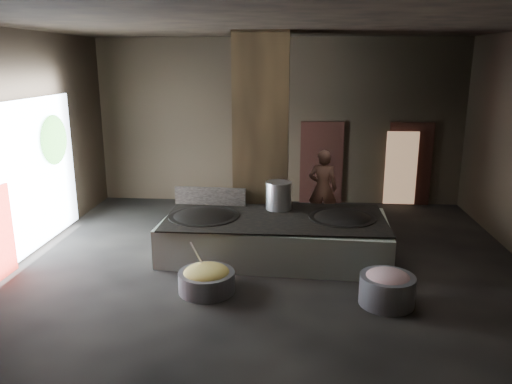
# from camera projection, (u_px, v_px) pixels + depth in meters

# --- Properties ---
(floor) EXTENTS (10.00, 9.00, 0.10)m
(floor) POSITION_uv_depth(u_px,v_px,m) (270.00, 265.00, 9.94)
(floor) COLOR black
(floor) RESTS_ON ground
(ceiling) EXTENTS (10.00, 9.00, 0.10)m
(ceiling) POSITION_uv_depth(u_px,v_px,m) (272.00, 22.00, 8.77)
(ceiling) COLOR black
(ceiling) RESTS_ON back_wall
(back_wall) EXTENTS (10.00, 0.10, 4.50)m
(back_wall) POSITION_uv_depth(u_px,v_px,m) (279.00, 122.00, 13.74)
(back_wall) COLOR black
(back_wall) RESTS_ON ground
(front_wall) EXTENTS (10.00, 0.10, 4.50)m
(front_wall) POSITION_uv_depth(u_px,v_px,m) (250.00, 230.00, 4.97)
(front_wall) COLOR black
(front_wall) RESTS_ON ground
(left_wall) EXTENTS (0.10, 9.00, 4.50)m
(left_wall) POSITION_uv_depth(u_px,v_px,m) (13.00, 147.00, 9.72)
(left_wall) COLOR black
(left_wall) RESTS_ON ground
(pillar) EXTENTS (1.20, 1.20, 4.50)m
(pillar) POSITION_uv_depth(u_px,v_px,m) (262.00, 136.00, 11.21)
(pillar) COLOR black
(pillar) RESTS_ON ground
(hearth_platform) EXTENTS (4.61, 2.41, 0.78)m
(hearth_platform) POSITION_uv_depth(u_px,v_px,m) (275.00, 237.00, 10.19)
(hearth_platform) COLOR silver
(hearth_platform) RESTS_ON ground
(platform_cap) EXTENTS (4.40, 2.11, 0.03)m
(platform_cap) POSITION_uv_depth(u_px,v_px,m) (275.00, 218.00, 10.09)
(platform_cap) COLOR black
(platform_cap) RESTS_ON hearth_platform
(wok_left) EXTENTS (1.42, 1.42, 0.39)m
(wok_left) POSITION_uv_depth(u_px,v_px,m) (204.00, 220.00, 10.16)
(wok_left) COLOR black
(wok_left) RESTS_ON hearth_platform
(wok_left_rim) EXTENTS (1.45, 1.45, 0.05)m
(wok_left_rim) POSITION_uv_depth(u_px,v_px,m) (204.00, 216.00, 10.14)
(wok_left_rim) COLOR black
(wok_left_rim) RESTS_ON hearth_platform
(wok_right) EXTENTS (1.32, 1.32, 0.37)m
(wok_right) POSITION_uv_depth(u_px,v_px,m) (342.00, 221.00, 10.05)
(wok_right) COLOR black
(wok_right) RESTS_ON hearth_platform
(wok_right_rim) EXTENTS (1.35, 1.35, 0.05)m
(wok_right_rim) POSITION_uv_depth(u_px,v_px,m) (342.00, 218.00, 10.03)
(wok_right_rim) COLOR black
(wok_right_rim) RESTS_ON hearth_platform
(stock_pot) EXTENTS (0.55, 0.55, 0.59)m
(stock_pot) POSITION_uv_depth(u_px,v_px,m) (279.00, 195.00, 10.53)
(stock_pot) COLOR silver
(stock_pot) RESTS_ON hearth_platform
(splash_guard) EXTENTS (1.56, 0.15, 0.39)m
(splash_guard) POSITION_uv_depth(u_px,v_px,m) (210.00, 196.00, 10.86)
(splash_guard) COLOR black
(splash_guard) RESTS_ON hearth_platform
(cook) EXTENTS (0.74, 0.53, 1.87)m
(cook) POSITION_uv_depth(u_px,v_px,m) (323.00, 188.00, 11.92)
(cook) COLOR #8E5C48
(cook) RESTS_ON ground
(veg_basin) EXTENTS (1.17, 1.17, 0.36)m
(veg_basin) POSITION_uv_depth(u_px,v_px,m) (207.00, 282.00, 8.64)
(veg_basin) COLOR slate
(veg_basin) RESTS_ON ground
(veg_fill) EXTENTS (0.80, 0.80, 0.25)m
(veg_fill) POSITION_uv_depth(u_px,v_px,m) (206.00, 272.00, 8.60)
(veg_fill) COLOR #90A952
(veg_fill) RESTS_ON veg_basin
(ladle) EXTENTS (0.26, 0.32, 0.69)m
(ladle) POSITION_uv_depth(u_px,v_px,m) (199.00, 258.00, 8.70)
(ladle) COLOR silver
(ladle) RESTS_ON veg_basin
(meat_basin) EXTENTS (1.15, 1.15, 0.50)m
(meat_basin) POSITION_uv_depth(u_px,v_px,m) (387.00, 290.00, 8.17)
(meat_basin) COLOR slate
(meat_basin) RESTS_ON ground
(meat_fill) EXTENTS (0.75, 0.75, 0.29)m
(meat_fill) POSITION_uv_depth(u_px,v_px,m) (388.00, 279.00, 8.12)
(meat_fill) COLOR #AC6771
(meat_fill) RESTS_ON meat_basin
(doorway_near) EXTENTS (1.18, 0.08, 2.38)m
(doorway_near) POSITION_uv_depth(u_px,v_px,m) (321.00, 164.00, 13.85)
(doorway_near) COLOR black
(doorway_near) RESTS_ON ground
(doorway_near_glow) EXTENTS (0.77, 0.04, 1.83)m
(doorway_near_glow) POSITION_uv_depth(u_px,v_px,m) (326.00, 165.00, 13.95)
(doorway_near_glow) COLOR #8C6647
(doorway_near_glow) RESTS_ON ground
(doorway_far) EXTENTS (1.18, 0.08, 2.38)m
(doorway_far) POSITION_uv_depth(u_px,v_px,m) (409.00, 166.00, 13.67)
(doorway_far) COLOR black
(doorway_far) RESTS_ON ground
(doorway_far_glow) EXTENTS (0.85, 0.04, 2.01)m
(doorway_far_glow) POSITION_uv_depth(u_px,v_px,m) (401.00, 168.00, 13.59)
(doorway_far_glow) COLOR #8C6647
(doorway_far_glow) RESTS_ON ground
(left_opening) EXTENTS (0.04, 4.20, 3.10)m
(left_opening) POSITION_uv_depth(u_px,v_px,m) (27.00, 178.00, 10.07)
(left_opening) COLOR white
(left_opening) RESTS_ON ground
(tree_silhouette) EXTENTS (0.28, 1.10, 1.10)m
(tree_silhouette) POSITION_uv_depth(u_px,v_px,m) (54.00, 140.00, 10.97)
(tree_silhouette) COLOR #194714
(tree_silhouette) RESTS_ON left_opening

